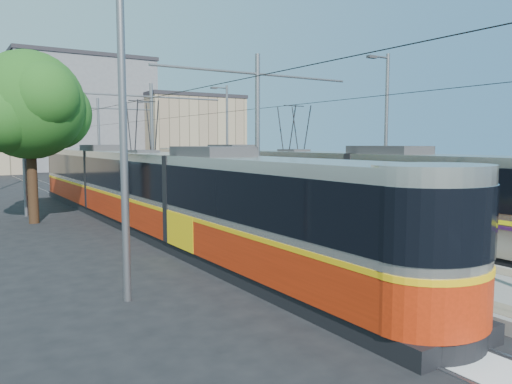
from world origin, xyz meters
TOP-DOWN VIEW (x-y plane):
  - ground at (0.00, 0.00)m, footprint 160.00×160.00m
  - platform at (0.00, 17.00)m, footprint 4.00×50.00m
  - tactile_strip_left at (-1.45, 17.00)m, footprint 0.70×50.00m
  - tactile_strip_right at (1.45, 17.00)m, footprint 0.70×50.00m
  - rails at (0.00, 17.00)m, footprint 8.71×70.00m
  - track_arrow at (-3.60, -3.00)m, footprint 1.20×5.00m
  - tram_left at (-3.60, 11.59)m, footprint 2.43×32.17m
  - tram_right at (3.60, 10.34)m, footprint 2.43×30.60m
  - catenary at (0.00, 14.15)m, footprint 9.20×70.00m
  - street_lamps at (-0.00, 21.00)m, footprint 15.18×38.22m
  - shelter at (-0.13, 11.06)m, footprint 1.06×1.28m
  - tree at (-7.20, 15.68)m, footprint 5.42×5.01m
  - building_centre at (6.00, 64.00)m, footprint 18.36×14.28m
  - building_right at (20.00, 58.00)m, footprint 14.28×10.20m

SIDE VIEW (x-z plane):
  - ground at x=0.00m, z-range 0.00..0.00m
  - track_arrow at x=-3.60m, z-range 0.00..0.01m
  - rails at x=0.00m, z-range 0.00..0.03m
  - platform at x=0.00m, z-range 0.00..0.30m
  - tactile_strip_left at x=-1.45m, z-range 0.30..0.31m
  - tactile_strip_right at x=1.45m, z-range 0.30..0.31m
  - shelter at x=-0.13m, z-range 0.36..2.80m
  - tram_left at x=-3.60m, z-range -1.05..4.45m
  - tram_right at x=3.60m, z-range -0.89..4.61m
  - street_lamps at x=0.00m, z-range 0.18..8.18m
  - catenary at x=0.00m, z-range 1.02..8.02m
  - building_right at x=20.00m, z-range 0.01..10.54m
  - tree at x=-7.20m, z-range 1.39..9.26m
  - building_centre at x=6.00m, z-range 0.01..15.40m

